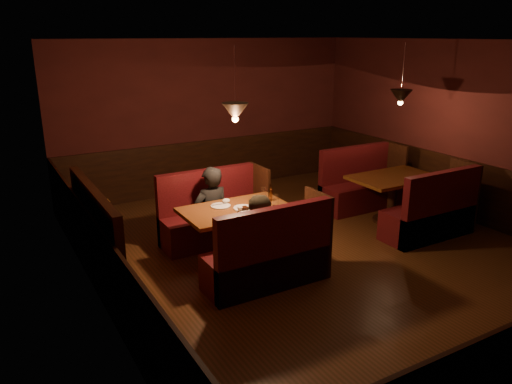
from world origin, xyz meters
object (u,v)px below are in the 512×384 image
second_bench_near (433,216)px  main_bench_far (213,219)px  main_bench_near (270,260)px  second_bench_far (360,188)px  second_table (393,188)px  diner_b (262,226)px  main_table (238,220)px  diner_a (211,196)px

second_bench_near → main_bench_far: bearing=152.1°
main_bench_near → second_bench_far: second_bench_far is taller
second_table → diner_b: 3.01m
main_table → diner_b: 0.67m
main_bench_near → second_bench_far: size_ratio=1.04×
main_bench_far → diner_b: diner_b is taller
second_bench_far → second_bench_near: 1.65m
main_table → diner_a: size_ratio=0.93×
second_table → diner_a: 3.06m
main_table → second_bench_far: second_bench_far is taller
second_bench_far → diner_b: (-2.95, -1.56, 0.39)m
main_table → main_bench_near: 0.86m
second_table → second_bench_far: second_bench_far is taller
second_bench_far → second_table: bearing=-92.2°
main_bench_near → second_table: 3.05m
main_bench_far → main_bench_near: bearing=-90.0°
main_bench_near → second_bench_far: bearing=30.5°
diner_b → main_bench_far: bearing=81.3°
main_bench_far → diner_b: (-0.02, -1.47, 0.40)m
diner_a → main_bench_far: bearing=-125.1°
main_table → main_bench_near: main_bench_near is taller
main_table → second_table: main_table is taller
second_table → diner_b: size_ratio=0.93×
main_bench_far → main_bench_near: 1.63m
main_bench_far → second_bench_near: 3.32m
second_bench_far → second_bench_near: size_ratio=1.00×
main_bench_near → second_bench_near: second_bench_near is taller
second_table → second_bench_near: size_ratio=0.90×
main_table → main_bench_far: main_bench_far is taller
second_bench_near → diner_a: (-3.04, 1.38, 0.43)m
main_bench_near → second_table: (2.90, 0.91, 0.23)m
second_bench_near → diner_b: 2.97m
main_bench_far → diner_b: 1.52m
second_table → diner_a: size_ratio=0.89×
main_table → diner_b: bearing=-89.9°
main_bench_near → diner_a: size_ratio=1.02×
second_table → second_bench_far: (0.03, 0.82, -0.23)m
main_bench_near → diner_a: diner_a is taller
main_bench_near → diner_b: (-0.02, 0.17, 0.40)m
main_bench_far → second_bench_near: second_bench_near is taller
second_table → second_bench_near: (0.03, -0.82, -0.23)m
second_bench_far → diner_a: (-3.04, -0.26, 0.43)m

